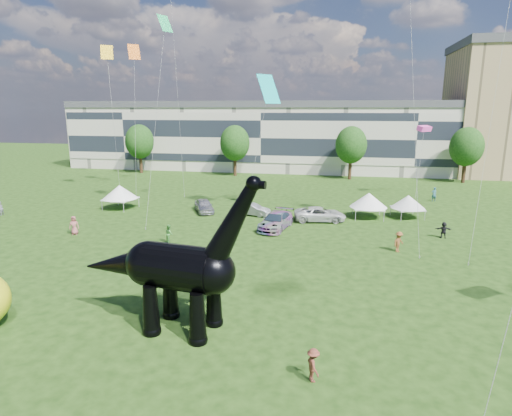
# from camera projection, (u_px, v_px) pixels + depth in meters

# --- Properties ---
(ground) EXTENTS (220.00, 220.00, 0.00)m
(ground) POSITION_uv_depth(u_px,v_px,m) (219.00, 328.00, 23.52)
(ground) COLOR #16330C
(ground) RESTS_ON ground
(terrace_row) EXTENTS (78.00, 11.00, 12.00)m
(terrace_row) POSITION_uv_depth(u_px,v_px,m) (266.00, 139.00, 82.89)
(terrace_row) COLOR beige
(terrace_row) RESTS_ON ground
(tree_far_left) EXTENTS (5.20, 5.20, 9.44)m
(tree_far_left) POSITION_uv_depth(u_px,v_px,m) (139.00, 139.00, 78.30)
(tree_far_left) COLOR #382314
(tree_far_left) RESTS_ON ground
(tree_mid_left) EXTENTS (5.20, 5.20, 9.44)m
(tree_mid_left) POSITION_uv_depth(u_px,v_px,m) (235.00, 140.00, 74.96)
(tree_mid_left) COLOR #382314
(tree_mid_left) RESTS_ON ground
(tree_mid_right) EXTENTS (5.20, 5.20, 9.44)m
(tree_mid_right) POSITION_uv_depth(u_px,v_px,m) (351.00, 142.00, 71.25)
(tree_mid_right) COLOR #382314
(tree_mid_right) RESTS_ON ground
(tree_far_right) EXTENTS (5.20, 5.20, 9.44)m
(tree_far_right) POSITION_uv_depth(u_px,v_px,m) (467.00, 144.00, 67.91)
(tree_far_right) COLOR #382314
(tree_far_right) RESTS_ON ground
(dinosaur_sculpture) EXTENTS (11.13, 3.58, 9.06)m
(dinosaur_sculpture) POSITION_uv_depth(u_px,v_px,m) (173.00, 269.00, 22.87)
(dinosaur_sculpture) COLOR black
(dinosaur_sculpture) RESTS_ON ground
(car_silver) EXTENTS (3.69, 4.81, 1.53)m
(car_silver) POSITION_uv_depth(u_px,v_px,m) (204.00, 206.00, 49.57)
(car_silver) COLOR #A7A6AB
(car_silver) RESTS_ON ground
(car_grey) EXTENTS (4.27, 2.41, 1.33)m
(car_grey) POSITION_uv_depth(u_px,v_px,m) (253.00, 210.00, 48.14)
(car_grey) COLOR slate
(car_grey) RESTS_ON ground
(car_white) EXTENTS (5.79, 3.32, 1.52)m
(car_white) POSITION_uv_depth(u_px,v_px,m) (320.00, 214.00, 45.64)
(car_white) COLOR silver
(car_white) RESTS_ON ground
(car_dark) EXTENTS (3.38, 6.08, 1.67)m
(car_dark) POSITION_uv_depth(u_px,v_px,m) (276.00, 221.00, 42.69)
(car_dark) COLOR #595960
(car_dark) RESTS_ON ground
(gazebo_near) EXTENTS (4.28, 4.28, 2.81)m
(gazebo_near) POSITION_uv_depth(u_px,v_px,m) (369.00, 200.00, 46.78)
(gazebo_near) COLOR white
(gazebo_near) RESTS_ON ground
(gazebo_far) EXTENTS (4.58, 4.58, 2.54)m
(gazebo_far) POSITION_uv_depth(u_px,v_px,m) (408.00, 202.00, 46.84)
(gazebo_far) COLOR silver
(gazebo_far) RESTS_ON ground
(gazebo_left) EXTENTS (4.66, 4.66, 2.86)m
(gazebo_left) POSITION_uv_depth(u_px,v_px,m) (120.00, 192.00, 51.06)
(gazebo_left) COLOR white
(gazebo_left) RESTS_ON ground
(visitors) EXTENTS (50.32, 41.71, 1.83)m
(visitors) POSITION_uv_depth(u_px,v_px,m) (258.00, 230.00, 39.35)
(visitors) COLOR #438F39
(visitors) RESTS_ON ground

